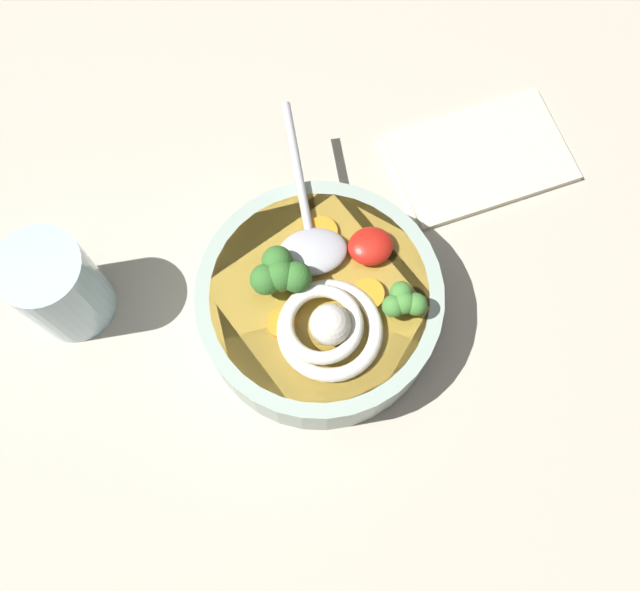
% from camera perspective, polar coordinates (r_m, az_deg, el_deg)
% --- Properties ---
extents(table_slab, '(1.24, 1.24, 0.03)m').
position_cam_1_polar(table_slab, '(0.69, 3.09, -1.28)').
color(table_slab, '#BCB29E').
rests_on(table_slab, ground).
extents(soup_bowl, '(0.22, 0.22, 0.07)m').
position_cam_1_polar(soup_bowl, '(0.64, -0.00, -0.92)').
color(soup_bowl, '#9EB2A3').
rests_on(soup_bowl, table_slab).
extents(noodle_pile, '(0.10, 0.10, 0.04)m').
position_cam_1_polar(noodle_pile, '(0.59, 0.64, -2.56)').
color(noodle_pile, silver).
rests_on(noodle_pile, soup_bowl).
extents(soup_spoon, '(0.06, 0.17, 0.02)m').
position_cam_1_polar(soup_spoon, '(0.62, -0.81, 4.71)').
color(soup_spoon, '#B7B7BC').
rests_on(soup_spoon, soup_bowl).
extents(chili_sauce_dollop, '(0.04, 0.04, 0.02)m').
position_cam_1_polar(chili_sauce_dollop, '(0.62, 4.07, 3.97)').
color(chili_sauce_dollop, red).
rests_on(chili_sauce_dollop, soup_bowl).
extents(broccoli_floret_near_spoon, '(0.05, 0.04, 0.04)m').
position_cam_1_polar(broccoli_floret_near_spoon, '(0.59, -3.23, 1.79)').
color(broccoli_floret_near_spoon, '#7A9E60').
rests_on(broccoli_floret_near_spoon, soup_bowl).
extents(broccoli_floret_beside_chili, '(0.04, 0.03, 0.03)m').
position_cam_1_polar(broccoli_floret_beside_chili, '(0.59, 6.73, -0.48)').
color(broccoli_floret_beside_chili, '#7A9E60').
rests_on(broccoli_floret_beside_chili, soup_bowl).
extents(carrot_slice_front, '(0.02, 0.02, 0.00)m').
position_cam_1_polar(carrot_slice_front, '(0.60, -3.14, -2.28)').
color(carrot_slice_front, orange).
rests_on(carrot_slice_front, soup_bowl).
extents(carrot_slice_right, '(0.03, 0.03, 0.01)m').
position_cam_1_polar(carrot_slice_right, '(0.63, 0.15, 5.13)').
color(carrot_slice_right, orange).
rests_on(carrot_slice_right, soup_bowl).
extents(carrot_slice_left, '(0.03, 0.03, 0.01)m').
position_cam_1_polar(carrot_slice_left, '(0.60, 3.75, 0.04)').
color(carrot_slice_left, orange).
rests_on(carrot_slice_left, soup_bowl).
extents(drinking_glass, '(0.07, 0.07, 0.11)m').
position_cam_1_polar(drinking_glass, '(0.67, -20.27, 0.66)').
color(drinking_glass, silver).
rests_on(drinking_glass, table_slab).
extents(folded_napkin, '(0.18, 0.12, 0.01)m').
position_cam_1_polar(folded_napkin, '(0.75, 12.77, 10.74)').
color(folded_napkin, beige).
rests_on(folded_napkin, table_slab).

